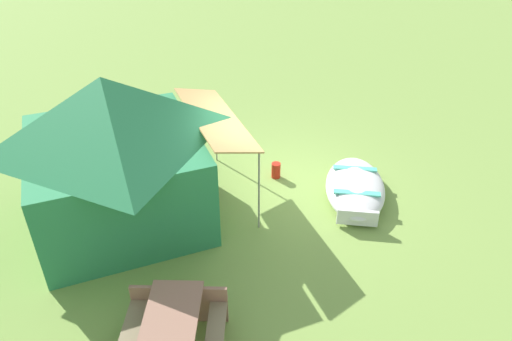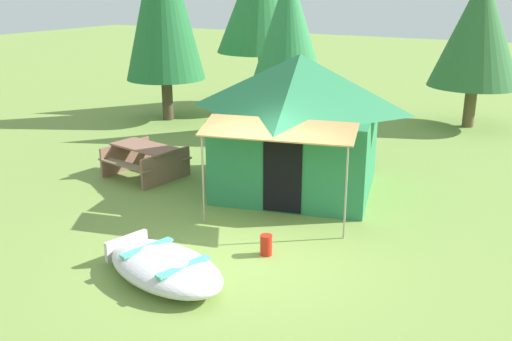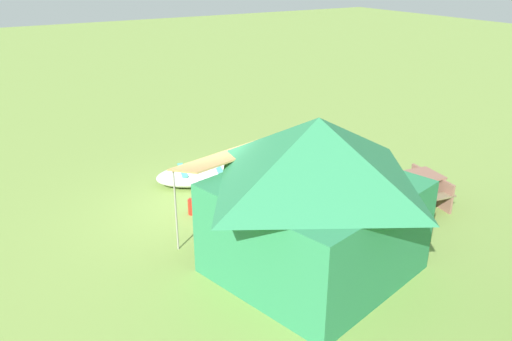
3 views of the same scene
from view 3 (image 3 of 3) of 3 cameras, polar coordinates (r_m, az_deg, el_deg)
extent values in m
plane|color=olive|center=(11.83, -5.35, -4.55)|extent=(80.00, 80.00, 0.00)
ellipsoid|color=silver|center=(13.27, -6.21, -0.46)|extent=(2.49, 1.75, 0.44)
ellipsoid|color=#4A4849|center=(13.26, -6.22, -0.32)|extent=(2.28, 1.56, 0.16)
cube|color=#4CB4A1|center=(13.14, -8.17, 0.05)|extent=(0.37, 0.93, 0.04)
cube|color=#4CB4A1|center=(13.28, -4.33, 0.46)|extent=(0.37, 0.93, 0.04)
cube|color=silver|center=(13.46, -1.88, 0.10)|extent=(0.28, 0.77, 0.33)
cube|color=#2B7E4E|center=(9.34, 6.43, -6.30)|extent=(3.78, 3.68, 1.76)
pyramid|color=#2B7E4E|center=(8.73, 6.84, 2.18)|extent=(4.08, 3.97, 1.17)
cube|color=black|center=(10.29, -0.16, -4.19)|extent=(0.74, 0.22, 1.41)
cube|color=tan|center=(10.15, -1.96, 2.03)|extent=(2.96, 1.57, 0.23)
cylinder|color=gray|center=(10.05, -8.89, -4.54)|extent=(0.04, 0.04, 1.67)
cylinder|color=gray|center=(11.63, 1.52, -0.40)|extent=(0.04, 0.04, 1.67)
cube|color=#8D604F|center=(12.23, 16.55, -0.78)|extent=(1.71, 0.99, 0.04)
cube|color=#7D6C4F|center=(12.76, 14.79, -1.02)|extent=(1.63, 0.50, 0.04)
cube|color=#7D6C4F|center=(11.93, 18.13, -3.11)|extent=(1.63, 0.50, 0.04)
cube|color=#8D604F|center=(12.80, 18.86, -1.83)|extent=(0.28, 1.44, 0.70)
cube|color=#8D604F|center=(11.97, 13.69, -2.93)|extent=(0.28, 1.44, 0.70)
cube|color=#2C8F66|center=(10.27, 0.88, -7.95)|extent=(0.56, 0.56, 0.31)
cylinder|color=red|center=(11.69, -7.09, -4.02)|extent=(0.28, 0.28, 0.35)
camera|label=1|loc=(15.29, 29.66, 22.42)|focal=34.13mm
camera|label=2|loc=(17.33, -32.47, 15.78)|focal=40.43mm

